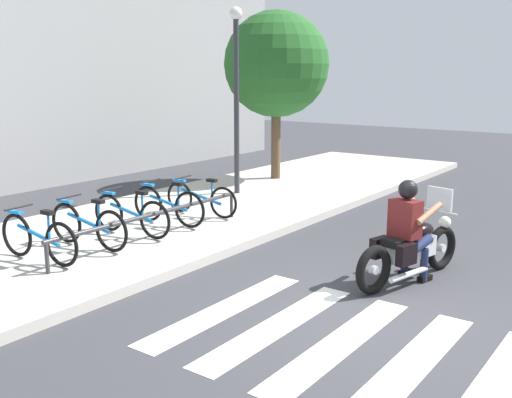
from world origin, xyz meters
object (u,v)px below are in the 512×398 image
(bicycle_1, at_px, (88,225))
(street_lamp, at_px, (236,85))
(motorcycle, at_px, (411,249))
(bike_rack, at_px, (154,216))
(bicycle_0, at_px, (38,238))
(bicycle_4, at_px, (201,198))
(tree_near_rack, at_px, (276,65))
(rider, at_px, (408,224))
(bicycle_2, at_px, (131,215))
(bicycle_3, at_px, (168,205))

(bicycle_1, bearing_deg, street_lamp, 9.43)
(motorcycle, bearing_deg, bike_rack, 104.71)
(bicycle_0, bearing_deg, bicycle_4, 0.02)
(bicycle_0, distance_m, tree_near_rack, 8.37)
(bicycle_0, height_order, tree_near_rack, tree_near_rack)
(bicycle_1, relative_size, bicycle_4, 1.00)
(motorcycle, bearing_deg, bicycle_0, 121.97)
(rider, height_order, street_lamp, street_lamp)
(bicycle_2, xyz_separation_m, bicycle_4, (1.78, 0.00, -0.02))
(tree_near_rack, bearing_deg, bicycle_2, -168.86)
(bicycle_1, relative_size, bicycle_2, 0.98)
(bicycle_1, bearing_deg, motorcycle, -66.86)
(motorcycle, xyz_separation_m, bicycle_0, (-2.82, 4.52, 0.05))
(rider, bearing_deg, motorcycle, -16.46)
(rider, xyz_separation_m, tree_near_rack, (5.13, 5.70, 2.23))
(bicycle_2, bearing_deg, bicycle_3, -0.03)
(bicycle_3, bearing_deg, tree_near_rack, 12.99)
(bicycle_2, height_order, tree_near_rack, tree_near_rack)
(bicycle_2, bearing_deg, bicycle_1, -179.98)
(bicycle_3, bearing_deg, bicycle_1, 180.00)
(rider, bearing_deg, bike_rack, 103.79)
(motorcycle, relative_size, tree_near_rack, 0.49)
(bicycle_1, height_order, street_lamp, street_lamp)
(bicycle_1, relative_size, street_lamp, 0.39)
(bicycle_1, bearing_deg, bicycle_0, 180.00)
(motorcycle, bearing_deg, bicycle_3, 91.93)
(bicycle_0, xyz_separation_m, tree_near_rack, (7.88, 1.20, 2.55))
(bicycle_0, height_order, street_lamp, street_lamp)
(bicycle_3, bearing_deg, rider, -89.00)
(motorcycle, relative_size, bike_rack, 0.52)
(bicycle_3, xyz_separation_m, street_lamp, (3.05, 0.80, 2.07))
(tree_near_rack, bearing_deg, street_lamp, -169.51)
(motorcycle, xyz_separation_m, bicycle_4, (0.74, 4.52, 0.02))
(motorcycle, height_order, bicycle_2, motorcycle)
(bike_rack, bearing_deg, bicycle_0, 162.73)
(motorcycle, height_order, bicycle_4, motorcycle)
(motorcycle, xyz_separation_m, bicycle_1, (-1.93, 4.52, 0.05))
(bicycle_0, distance_m, bicycle_1, 0.89)
(bicycle_0, relative_size, tree_near_rack, 0.37)
(rider, relative_size, bicycle_3, 0.90)
(motorcycle, height_order, tree_near_rack, tree_near_rack)
(bike_rack, height_order, tree_near_rack, tree_near_rack)
(motorcycle, xyz_separation_m, tree_near_rack, (5.06, 5.72, 2.60))
(bike_rack, bearing_deg, rider, -76.21)
(bike_rack, bearing_deg, tree_near_rack, 16.06)
(bicycle_2, xyz_separation_m, bicycle_3, (0.89, -0.00, 0.00))
(bicycle_1, relative_size, bike_rack, 0.40)
(bicycle_3, xyz_separation_m, bike_rack, (-0.89, -0.55, 0.05))
(bike_rack, bearing_deg, bicycle_2, 90.03)
(bicycle_1, distance_m, street_lamp, 5.32)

